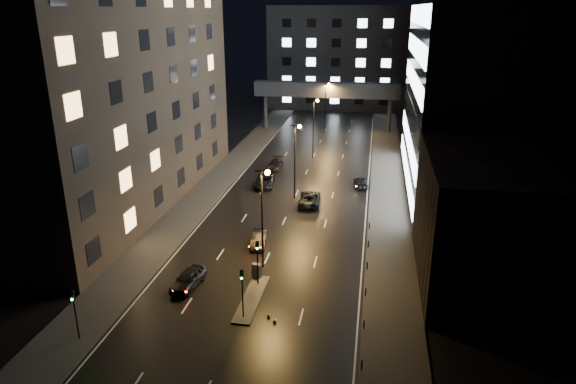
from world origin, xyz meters
The scene contains 26 objects.
ground centered at (0.00, 40.00, 0.00)m, with size 160.00×160.00×0.00m, color black.
sidewalk_left centered at (-12.50, 35.00, 0.07)m, with size 5.00×110.00×0.15m, color #383533.
sidewalk_right centered at (12.50, 35.00, 0.07)m, with size 5.00×110.00×0.15m, color #383533.
building_left centered at (-22.50, 24.00, 20.00)m, with size 15.00×48.00×40.00m, color #2D2319.
building_right_low centered at (20.00, 9.00, 6.00)m, with size 10.00×18.00×12.00m, color black.
building_right_glass centered at (25.00, 36.00, 22.50)m, with size 20.00×36.00×45.00m, color black.
building_far centered at (0.00, 98.00, 12.50)m, with size 34.00×14.00×25.00m, color #333335.
skybridge centered at (0.00, 70.00, 8.34)m, with size 30.00×3.00×10.00m.
median_island centered at (0.30, 2.00, 0.07)m, with size 1.60×8.00×0.15m, color #383533.
traffic_signal_near centered at (0.30, 4.49, 3.09)m, with size 0.28×0.34×4.40m.
traffic_signal_far centered at (0.30, -1.01, 3.09)m, with size 0.28×0.34×4.40m.
traffic_signal_corner centered at (-11.50, -6.01, 2.94)m, with size 0.28×0.34×4.40m.
bollard_row centered at (10.20, 6.50, 0.45)m, with size 0.12×25.12×0.90m.
streetlight_near centered at (0.16, 8.00, 6.50)m, with size 1.45×0.50×10.15m.
streetlight_mid_a centered at (0.16, 28.00, 6.50)m, with size 1.45×0.50×10.15m.
streetlight_mid_b centered at (0.16, 48.00, 6.50)m, with size 1.45×0.50×10.15m.
streetlight_far centered at (0.16, 68.00, 6.50)m, with size 1.45×0.50×10.15m.
car_away_a centered at (-5.98, 3.15, 0.80)m, with size 1.88×4.67×1.59m, color black.
car_away_b centered at (-1.50, 12.94, 0.74)m, with size 1.57×4.51×1.49m, color black.
car_away_c centered at (-5.03, 32.09, 0.78)m, with size 2.58×5.59×1.55m, color black.
car_away_d centered at (-5.14, 40.77, 0.75)m, with size 2.11×5.18×1.50m, color black.
car_toward_a centered at (2.28, 26.16, 0.80)m, with size 2.66×5.77×1.60m, color black.
car_toward_b centered at (8.66, 34.40, 0.68)m, with size 1.90×4.66×1.35m, color black.
utility_cabinet centered at (-0.10, 5.70, 0.84)m, with size 0.82×0.49×1.38m, color #555558.
cone_a centered at (2.36, -0.61, 0.24)m, with size 0.35×0.35×0.48m, color #E23F0B.
cone_b centered at (3.00, -1.23, 0.23)m, with size 0.37×0.37×0.46m, color #E6470C.
Camera 1 is at (10.12, -36.36, 24.20)m, focal length 32.00 mm.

